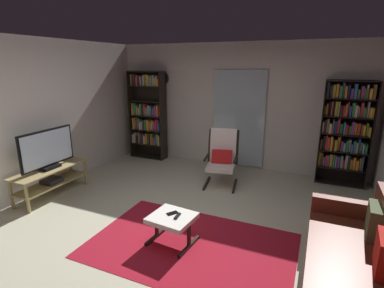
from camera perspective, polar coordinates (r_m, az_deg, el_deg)
The scene contains 15 objects.
ground_plane at distance 4.19m, azimuth -3.47°, elevation -16.04°, with size 7.02×7.02×0.00m, color beige.
wall_back at distance 6.35m, azimuth 8.40°, elevation 7.22°, with size 5.60×0.06×2.60m, color silver.
wall_left at distance 5.46m, azimuth -29.92°, elevation 4.02°, with size 0.06×6.00×2.60m, color silver.
glass_door_panel at distance 6.31m, azimuth 8.95°, elevation 4.84°, with size 1.10×0.01×2.00m, color silver.
area_rug at distance 3.86m, azimuth -0.27°, elevation -18.94°, with size 2.48×1.61×0.01m, color maroon.
tv_stand at distance 5.53m, azimuth -25.53°, elevation -5.86°, with size 0.45×1.30×0.49m.
television at distance 5.38m, azimuth -26.10°, elevation -1.07°, with size 0.20×1.01×0.66m.
bookshelf_near_tv at distance 6.96m, azimuth -8.51°, elevation 5.62°, with size 0.85×0.30×2.01m.
bookshelf_near_sofa at distance 5.97m, azimuth 27.46°, elevation 2.44°, with size 0.84×0.30×1.90m.
leather_sofa at distance 3.41m, azimuth 29.93°, elevation -20.28°, with size 0.85×1.97×0.86m.
lounge_armchair at distance 5.44m, azimuth 5.82°, elevation -2.33°, with size 0.67×0.74×1.02m.
ottoman at distance 3.77m, azimuth -3.86°, elevation -14.54°, with size 0.56×0.53×0.37m.
tv_remote at distance 3.71m, azimuth -2.82°, elevation -13.71°, with size 0.04×0.14×0.02m, color black.
cell_phone at distance 3.79m, azimuth -3.80°, elevation -13.17°, with size 0.07×0.14×0.01m, color black.
wall_clock at distance 6.87m, azimuth -5.58°, elevation 12.52°, with size 0.29×0.03×0.29m.
Camera 1 is at (1.66, -3.17, 2.18)m, focal length 27.64 mm.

